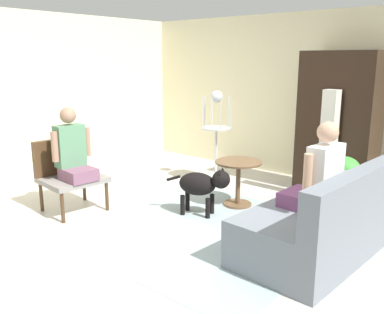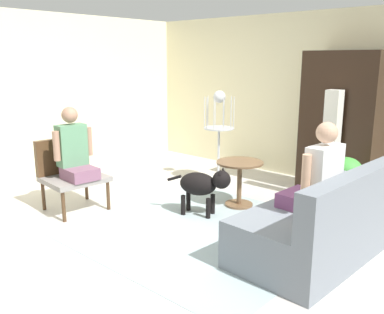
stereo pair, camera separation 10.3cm
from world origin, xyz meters
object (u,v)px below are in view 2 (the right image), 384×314
person_on_armchair (74,150)px  potted_plant (345,182)px  bird_cage_stand (219,131)px  armoire_cabinet (342,124)px  round_end_table (240,177)px  couch (320,225)px  person_on_couch (317,178)px  column_lamp (331,147)px  armchair (69,169)px  dog (203,184)px

person_on_armchair → potted_plant: person_on_armchair is taller
bird_cage_stand → armoire_cabinet: size_ratio=0.71×
round_end_table → potted_plant: 1.26m
bird_cage_stand → couch: bearing=-30.5°
person_on_couch → person_on_armchair: person_on_couch is taller
couch → round_end_table: 1.53m
person_on_armchair → armoire_cabinet: 3.54m
armoire_cabinet → bird_cage_stand: bearing=-156.4°
person_on_couch → armoire_cabinet: 2.15m
couch → round_end_table: bearing=155.0°
person_on_armchair → column_lamp: size_ratio=0.59×
couch → column_lamp: size_ratio=1.18×
column_lamp → bird_cage_stand: bearing=-170.9°
armchair → person_on_couch: person_on_couch is taller
armchair → person_on_couch: size_ratio=1.03×
person_on_couch → dog: bearing=175.8°
couch → dog: size_ratio=2.26×
round_end_table → person_on_armchair: bearing=-133.6°
bird_cage_stand → column_lamp: column_lamp is taller
person_on_armchair → bird_cage_stand: size_ratio=0.62×
person_on_armchair → potted_plant: (2.54, 2.01, -0.34)m
dog → bird_cage_stand: 1.50m
armchair → column_lamp: bearing=46.0°
round_end_table → potted_plant: (1.14, 0.54, 0.04)m
couch → round_end_table: couch is taller
armchair → bird_cage_stand: (0.68, 2.14, 0.29)m
person_on_armchair → dog: bearing=35.7°
armchair → round_end_table: size_ratio=1.48×
potted_plant → armoire_cabinet: (-0.43, 0.83, 0.55)m
couch → person_on_couch: size_ratio=2.05×
round_end_table → armchair: bearing=-136.9°
couch → armoire_cabinet: 2.23m
person_on_armchair → couch: bearing=16.5°
armchair → potted_plant: armchair is taller
column_lamp → dog: bearing=-120.5°
dog → person_on_couch: bearing=-4.2°
potted_plant → person_on_couch: bearing=-80.7°
potted_plant → armchair: bearing=-143.4°
dog → potted_plant: bearing=41.0°
potted_plant → armoire_cabinet: armoire_cabinet is taller
round_end_table → couch: bearing=-25.0°
round_end_table → dog: dog is taller
person_on_armchair → armoire_cabinet: size_ratio=0.44×
armoire_cabinet → column_lamp: bearing=-83.5°
dog → column_lamp: (0.89, 1.50, 0.34)m
person_on_couch → person_on_armchair: size_ratio=0.98×
person_on_couch → armchair: bearing=-164.8°
armchair → bird_cage_stand: size_ratio=0.63×
person_on_couch → column_lamp: bearing=109.9°
person_on_armchair → bird_cage_stand: bearing=76.3°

